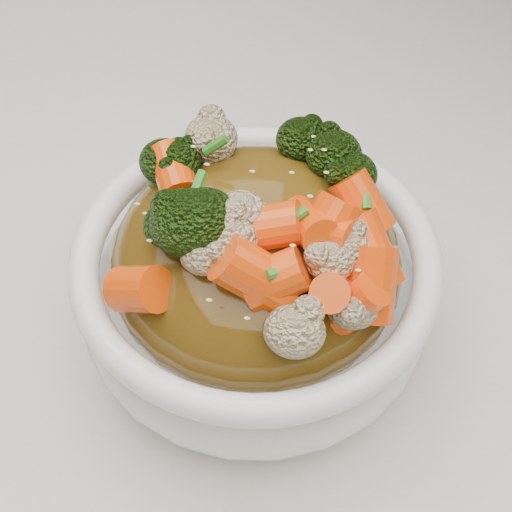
% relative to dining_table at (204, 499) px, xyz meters
% --- Properties ---
extents(dining_table, '(1.20, 0.80, 0.75)m').
position_rel_dining_table_xyz_m(dining_table, '(0.00, 0.00, 0.00)').
color(dining_table, brown).
rests_on(dining_table, floor).
extents(tablecloth, '(1.20, 0.80, 0.04)m').
position_rel_dining_table_xyz_m(tablecloth, '(0.00, 0.00, 0.35)').
color(tablecloth, silver).
rests_on(tablecloth, dining_table).
extents(bowl, '(0.23, 0.23, 0.08)m').
position_rel_dining_table_xyz_m(bowl, '(0.06, -0.02, 0.41)').
color(bowl, white).
rests_on(bowl, tablecloth).
extents(sauce_base, '(0.18, 0.18, 0.09)m').
position_rel_dining_table_xyz_m(sauce_base, '(0.06, -0.02, 0.44)').
color(sauce_base, '#51380D').
rests_on(sauce_base, bowl).
extents(carrots, '(0.18, 0.18, 0.05)m').
position_rel_dining_table_xyz_m(carrots, '(0.06, -0.02, 0.50)').
color(carrots, '#F84B08').
rests_on(carrots, sauce_base).
extents(broccoli, '(0.18, 0.18, 0.04)m').
position_rel_dining_table_xyz_m(broccoli, '(0.06, -0.02, 0.50)').
color(broccoli, black).
rests_on(broccoli, sauce_base).
extents(cauliflower, '(0.18, 0.18, 0.03)m').
position_rel_dining_table_xyz_m(cauliflower, '(0.06, -0.02, 0.50)').
color(cauliflower, beige).
rests_on(cauliflower, sauce_base).
extents(scallions, '(0.14, 0.14, 0.02)m').
position_rel_dining_table_xyz_m(scallions, '(0.06, -0.02, 0.50)').
color(scallions, '#26761B').
rests_on(scallions, sauce_base).
extents(sesame_seeds, '(0.17, 0.17, 0.01)m').
position_rel_dining_table_xyz_m(sesame_seeds, '(0.06, -0.02, 0.50)').
color(sesame_seeds, beige).
rests_on(sesame_seeds, sauce_base).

